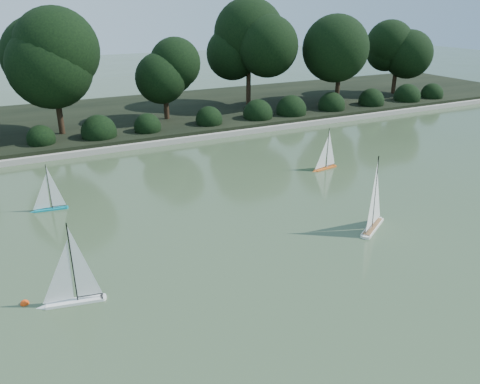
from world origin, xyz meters
The scene contains 10 objects.
ground centered at (0.00, 0.00, 0.00)m, with size 80.00×80.00×0.00m, color #354529.
pond_coping centered at (0.00, 9.00, 0.09)m, with size 40.00×0.35×0.18m, color gray.
far_bank centered at (0.00, 13.00, 0.15)m, with size 40.00×8.00×0.30m, color black.
tree_line centered at (1.23, 11.44, 2.64)m, with size 26.31×3.93×4.39m.
shrub_hedge centered at (0.00, 9.90, 0.45)m, with size 29.10×1.10×1.10m.
sailboat_white_a centered at (-4.22, 0.81, 0.24)m, with size 1.12×0.38×1.52m.
sailboat_white_b centered at (2.16, 0.75, 0.27)m, with size 1.18×0.83×1.77m.
sailboat_orange centered at (3.45, 4.37, 0.20)m, with size 0.96×0.28×1.30m.
sailboat_teal centered at (-4.14, 4.91, 0.19)m, with size 0.89×0.26×1.21m.
race_buoy centered at (-4.88, 1.13, 0.00)m, with size 0.14×0.14×0.14m, color #F9440D.
Camera 1 is at (-4.61, -6.16, 4.58)m, focal length 35.00 mm.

